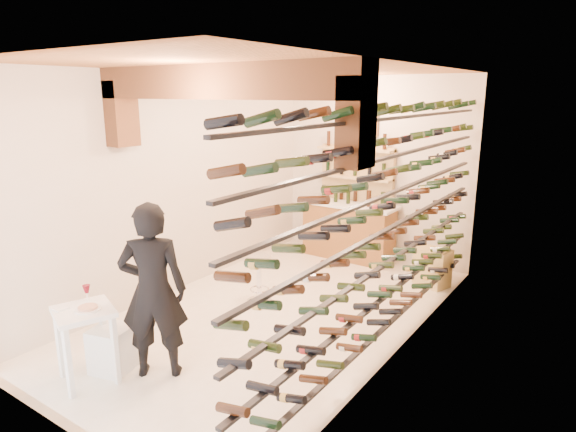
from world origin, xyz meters
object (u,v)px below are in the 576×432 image
at_px(wine_rack, 386,219).
at_px(tasting_table, 85,322).
at_px(person, 153,291).
at_px(white_stool, 113,349).
at_px(chrome_barstool, 259,275).
at_px(crate_lower, 432,276).
at_px(back_counter, 349,229).

distance_m(wine_rack, tasting_table, 3.35).
bearing_deg(person, white_stool, -11.12).
xyz_separation_m(tasting_table, chrome_barstool, (0.24, 2.55, -0.25)).
xyz_separation_m(chrome_barstool, crate_lower, (1.80, 2.04, -0.26)).
xyz_separation_m(tasting_table, person, (0.48, 0.50, 0.28)).
bearing_deg(person, wine_rack, -170.34).
distance_m(tasting_table, person, 0.75).
xyz_separation_m(back_counter, crate_lower, (1.70, -0.45, -0.39)).
bearing_deg(white_stool, crate_lower, 65.06).
xyz_separation_m(wine_rack, person, (-1.70, -1.90, -0.61)).
bearing_deg(wine_rack, white_stool, -135.22).
bearing_deg(wine_rack, person, -131.83).
height_order(tasting_table, crate_lower, tasting_table).
xyz_separation_m(back_counter, chrome_barstool, (-0.10, -2.49, -0.13)).
relative_size(back_counter, person, 0.91).
relative_size(wine_rack, crate_lower, 11.71).
relative_size(person, crate_lower, 3.85).
xyz_separation_m(wine_rack, white_stool, (-2.14, -2.13, -1.31)).
bearing_deg(back_counter, person, -88.31).
bearing_deg(white_stool, wine_rack, 44.78).
bearing_deg(wine_rack, chrome_barstool, 175.22).
bearing_deg(white_stool, back_counter, 86.27).
bearing_deg(white_stool, tasting_table, -97.07).
bearing_deg(back_counter, chrome_barstool, -92.30).
height_order(person, crate_lower, person).
relative_size(white_stool, crate_lower, 1.00).
height_order(tasting_table, chrome_barstool, tasting_table).
relative_size(wine_rack, person, 3.04).
xyz_separation_m(back_counter, tasting_table, (-0.34, -5.04, 0.12)).
height_order(white_stool, crate_lower, white_stool).
bearing_deg(wine_rack, back_counter, 124.66).
bearing_deg(tasting_table, person, 67.44).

